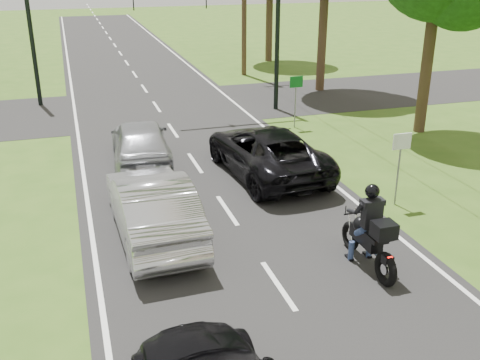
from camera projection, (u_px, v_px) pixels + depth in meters
name	position (u px, v px, depth m)	size (l,w,h in m)	color
ground	(278.00, 286.00, 12.11)	(140.00, 140.00, 0.00)	#335417
road	(183.00, 145.00, 20.96)	(8.00, 100.00, 0.01)	black
cross_road	(157.00, 107.00, 26.28)	(60.00, 7.00, 0.01)	black
motorcycle_rider	(371.00, 236.00, 12.54)	(0.67, 2.36, 2.03)	black
dark_suv	(267.00, 151.00, 18.00)	(2.56, 5.54, 1.54)	black
silver_sedan	(152.00, 206.00, 13.91)	(1.74, 5.00, 1.65)	#B9B9BE
silver_suv	(141.00, 142.00, 18.77)	(1.87, 4.66, 1.59)	#A8AAB1
traffic_signal	(237.00, 18.00, 23.88)	(6.38, 0.44, 6.00)	black
signal_pole_far	(32.00, 41.00, 25.50)	(0.20, 0.20, 6.00)	black
sign_white	(401.00, 152.00, 15.44)	(0.55, 0.07, 2.12)	slate
sign_green	(296.00, 89.00, 22.58)	(0.55, 0.07, 2.12)	slate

